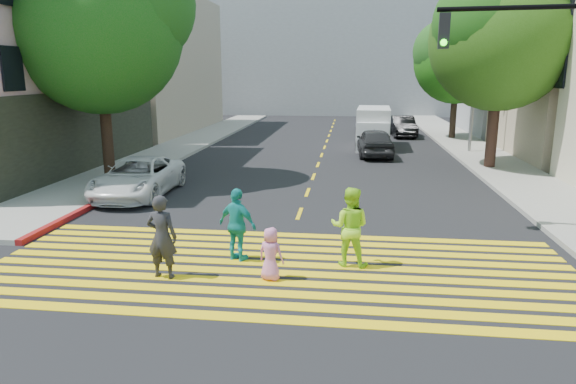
% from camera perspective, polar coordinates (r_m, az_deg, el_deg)
% --- Properties ---
extents(ground, '(120.00, 120.00, 0.00)m').
position_cam_1_polar(ground, '(10.70, -2.00, -10.99)').
color(ground, black).
extents(sidewalk_left, '(3.00, 40.00, 0.15)m').
position_cam_1_polar(sidewalk_left, '(33.48, -10.58, 5.52)').
color(sidewalk_left, gray).
rests_on(sidewalk_left, ground).
extents(sidewalk_right, '(3.00, 60.00, 0.15)m').
position_cam_1_polar(sidewalk_right, '(25.96, 22.45, 2.59)').
color(sidewalk_right, gray).
rests_on(sidewalk_right, ground).
extents(curb_red, '(0.20, 8.00, 0.16)m').
position_cam_1_polar(curb_red, '(18.29, -20.76, -1.32)').
color(curb_red, maroon).
rests_on(curb_red, ground).
extents(crosswalk, '(13.40, 5.30, 0.01)m').
position_cam_1_polar(crosswalk, '(11.86, -1.03, -8.47)').
color(crosswalk, yellow).
rests_on(crosswalk, ground).
extents(lane_line, '(0.12, 34.40, 0.01)m').
position_cam_1_polar(lane_line, '(32.47, 4.22, 5.35)').
color(lane_line, yellow).
rests_on(lane_line, ground).
extents(building_left_tan, '(12.00, 16.00, 10.00)m').
position_cam_1_polar(building_left_tan, '(41.54, -18.50, 13.32)').
color(building_left_tan, tan).
rests_on(building_left_tan, ground).
extents(building_right_grey, '(10.00, 10.00, 10.00)m').
position_cam_1_polar(building_right_grey, '(41.86, 26.43, 12.64)').
color(building_right_grey, gray).
rests_on(building_right_grey, ground).
extents(backdrop_block, '(30.00, 8.00, 12.00)m').
position_cam_1_polar(backdrop_block, '(57.69, 5.65, 14.66)').
color(backdrop_block, gray).
rests_on(backdrop_block, ground).
extents(tree_left, '(7.41, 6.89, 9.42)m').
position_cam_1_polar(tree_left, '(22.20, -20.12, 17.47)').
color(tree_left, black).
rests_on(tree_left, ground).
extents(tree_right_near, '(8.17, 8.17, 9.03)m').
position_cam_1_polar(tree_right_near, '(25.29, 22.72, 16.09)').
color(tree_right_near, '#47291D').
rests_on(tree_right_near, ground).
extents(tree_right_far, '(6.54, 6.24, 8.08)m').
position_cam_1_polar(tree_right_far, '(35.99, 18.43, 14.20)').
color(tree_right_far, black).
rests_on(tree_right_far, ground).
extents(pedestrian_man, '(0.72, 0.51, 1.86)m').
position_cam_1_polar(pedestrian_man, '(11.39, -13.84, -4.85)').
color(pedestrian_man, '#27272A').
rests_on(pedestrian_man, ground).
extents(pedestrian_woman, '(1.01, 0.84, 1.85)m').
position_cam_1_polar(pedestrian_woman, '(11.85, 6.88, -3.86)').
color(pedestrian_woman, '#A8F026').
rests_on(pedestrian_woman, ground).
extents(pedestrian_child, '(0.66, 0.53, 1.17)m').
position_cam_1_polar(pedestrian_child, '(11.06, -1.93, -6.89)').
color(pedestrian_child, pink).
rests_on(pedestrian_child, ground).
extents(pedestrian_extra, '(1.11, 0.82, 1.75)m').
position_cam_1_polar(pedestrian_extra, '(12.14, -5.62, -3.67)').
color(pedestrian_extra, teal).
rests_on(pedestrian_extra, ground).
extents(white_sedan, '(2.41, 4.99, 1.37)m').
position_cam_1_polar(white_sedan, '(19.32, -16.31, 1.59)').
color(white_sedan, silver).
rests_on(white_sedan, ground).
extents(dark_car_near, '(2.12, 4.55, 1.51)m').
position_cam_1_polar(dark_car_near, '(27.92, 9.57, 5.49)').
color(dark_car_near, black).
rests_on(dark_car_near, ground).
extents(silver_car, '(2.71, 5.19, 1.44)m').
position_cam_1_polar(silver_car, '(40.80, 9.25, 7.80)').
color(silver_car, '#9698A6').
rests_on(silver_car, ground).
extents(dark_car_parked, '(1.76, 4.42, 1.43)m').
position_cam_1_polar(dark_car_parked, '(37.13, 12.62, 7.14)').
color(dark_car_parked, black).
rests_on(dark_car_parked, ground).
extents(white_van, '(2.09, 5.05, 2.35)m').
position_cam_1_polar(white_van, '(31.07, 9.44, 6.92)').
color(white_van, silver).
rests_on(white_van, ground).
extents(traffic_signal, '(4.35, 0.62, 6.38)m').
position_cam_1_polar(traffic_signal, '(14.98, 27.78, 10.74)').
color(traffic_signal, black).
rests_on(traffic_signal, ground).
extents(street_lamp, '(2.01, 0.38, 8.87)m').
position_cam_1_polar(street_lamp, '(29.85, 19.84, 13.74)').
color(street_lamp, gray).
rests_on(street_lamp, ground).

